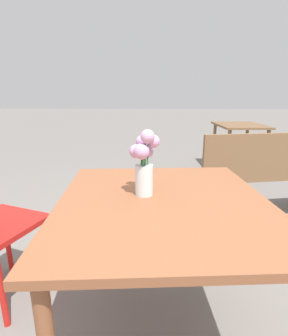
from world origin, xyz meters
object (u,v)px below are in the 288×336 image
bench_near (272,175)px  table_back (239,132)px  table_front (163,219)px  flower_vase (144,165)px

bench_near → table_back: bearing=83.0°
table_front → flower_vase: size_ratio=3.55×
table_front → table_back: (1.24, 3.00, -0.04)m
table_back → bench_near: bearing=-97.0°
table_back → flower_vase: bearing=-114.2°
flower_vase → table_front: bearing=-30.1°
table_front → table_back: table_front is taller
flower_vase → bench_near: bearing=47.7°
table_front → bench_near: (1.03, 1.28, -0.19)m
bench_near → table_back: (0.21, 1.72, 0.15)m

